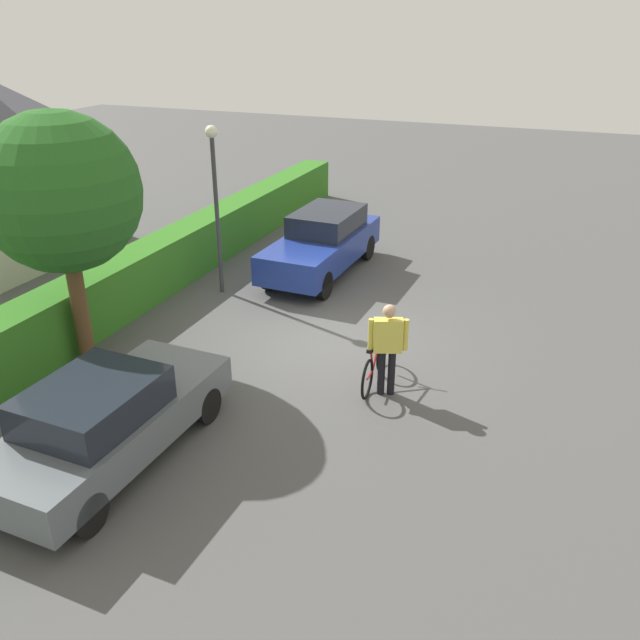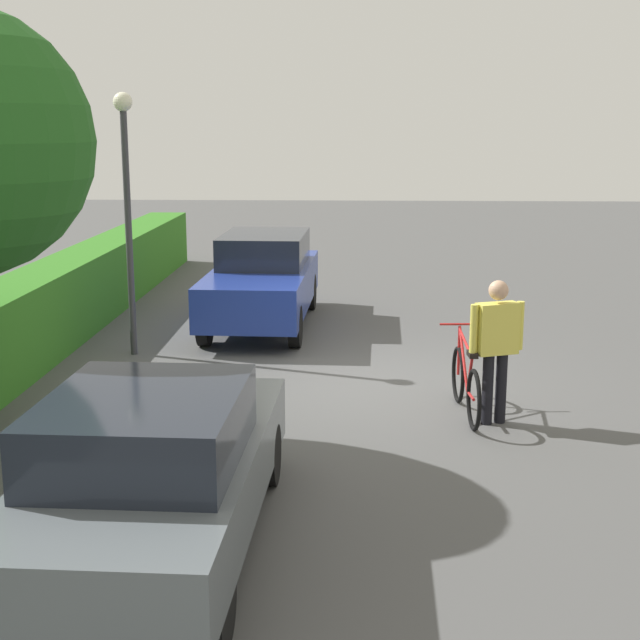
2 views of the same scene
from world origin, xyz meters
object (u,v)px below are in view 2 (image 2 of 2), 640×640
(parked_car_far, at_px, (263,279))
(street_lamp, at_px, (127,186))
(parked_car_near, at_px, (154,469))
(person_rider, at_px, (496,340))
(bicycle, at_px, (466,383))

(parked_car_far, height_order, street_lamp, street_lamp)
(parked_car_near, xyz_separation_m, street_lamp, (6.38, 1.76, 1.83))
(parked_car_near, height_order, person_rider, person_rider)
(parked_car_far, distance_m, street_lamp, 3.26)
(parked_car_near, xyz_separation_m, bicycle, (3.64, -2.94, -0.32))
(parked_car_near, bearing_deg, person_rider, -44.06)
(person_rider, bearing_deg, street_lamp, 58.75)
(bicycle, bearing_deg, street_lamp, 59.72)
(street_lamp, bearing_deg, parked_car_far, -39.75)
(person_rider, relative_size, street_lamp, 0.44)
(parked_car_near, height_order, parked_car_far, parked_car_far)
(parked_car_far, xyz_separation_m, person_rider, (-5.16, -3.24, 0.19))
(parked_car_far, distance_m, person_rider, 6.09)
(parked_car_near, distance_m, street_lamp, 6.87)
(person_rider, height_order, street_lamp, street_lamp)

